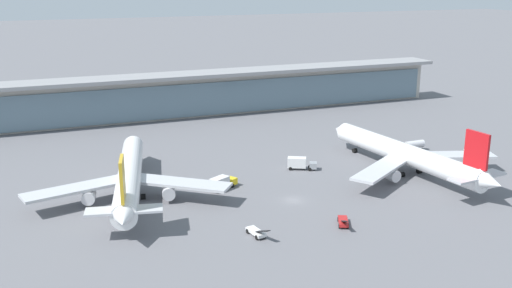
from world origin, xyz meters
name	(u,v)px	position (x,y,z in m)	size (l,w,h in m)	color
ground_plane	(293,200)	(0.00, 0.00, 0.00)	(1200.00, 1200.00, 0.00)	slate
airliner_left_stand	(129,177)	(-32.54, 14.86, 4.81)	(43.03, 56.81, 15.26)	white
airliner_centre_stand	(408,155)	(33.76, 6.09, 4.81)	(43.77, 57.31, 15.26)	white
service_truck_near_nose_grey	(300,163)	(10.73, 18.76, 1.69)	(7.53, 5.44, 3.10)	gray
service_truck_under_wing_white	(257,232)	(-14.27, -14.06, 0.81)	(2.58, 6.93, 2.70)	silver
service_truck_mid_apron_yellow	(222,183)	(-12.21, 12.21, 1.69)	(7.50, 5.55, 3.10)	yellow
service_truck_by_tail_olive	(411,145)	(46.45, 21.68, 1.71)	(8.66, 2.66, 2.95)	olive
service_truck_on_taxiway_red	(343,221)	(3.30, -15.76, 0.81)	(4.17, 6.71, 2.70)	#B21E1E
service_truck_at_far_stand_white	(467,152)	(58.27, 12.96, 0.81)	(5.61, 5.91, 2.70)	silver
terminal_building	(186,94)	(0.00, 86.63, 7.87)	(193.48, 12.80, 15.20)	#B2ADA3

